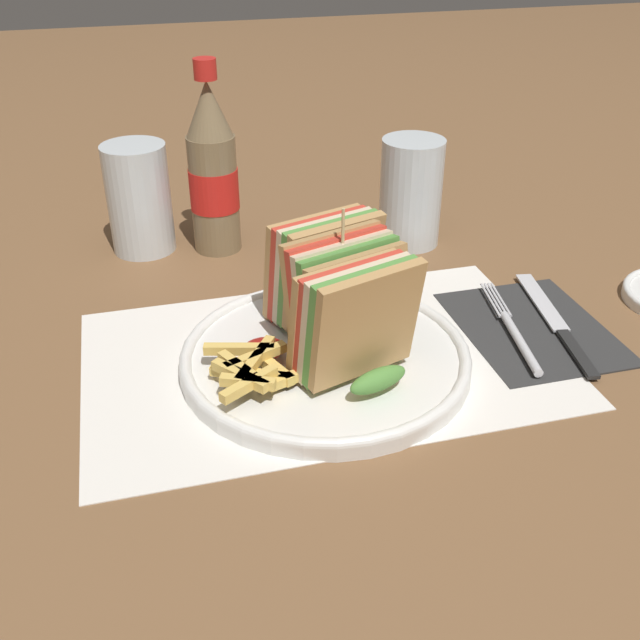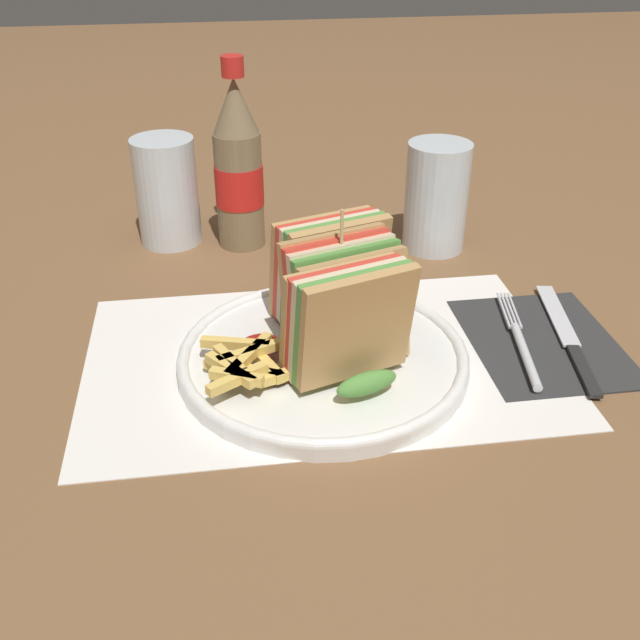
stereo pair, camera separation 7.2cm
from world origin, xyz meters
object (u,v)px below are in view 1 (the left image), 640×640
club_sandwich (341,295)px  coke_bottle_near (213,172)px  knife (556,322)px  fork (516,334)px  glass_near (410,199)px  glass_far (140,206)px  plate_main (325,357)px

club_sandwich → coke_bottle_near: size_ratio=0.90×
coke_bottle_near → knife: bearing=-42.1°
fork → glass_near: 0.26m
knife → glass_far: glass_far is taller
club_sandwich → knife: (0.24, -0.00, -0.07)m
plate_main → knife: 0.25m
plate_main → coke_bottle_near: (-0.06, 0.29, 0.09)m
fork → glass_far: glass_far is taller
plate_main → glass_far: size_ratio=2.07×
club_sandwich → coke_bottle_near: bearing=105.6°
fork → glass_near: (-0.02, 0.25, 0.05)m
fork → glass_near: size_ratio=1.34×
plate_main → glass_far: 0.35m
coke_bottle_near → glass_far: bearing=166.6°
plate_main → glass_near: size_ratio=2.07×
glass_near → coke_bottle_near: bearing=169.3°
club_sandwich → glass_near: club_sandwich is taller
club_sandwich → glass_near: (0.16, 0.24, -0.01)m
glass_far → glass_near: bearing=-11.4°
fork → knife: size_ratio=0.87×
knife → glass_near: 0.26m
coke_bottle_near → glass_far: size_ratio=1.73×
knife → glass_near: glass_near is taller
glass_near → plate_main: bearing=-125.8°
knife → glass_near: (-0.07, 0.24, 0.05)m
glass_near → glass_far: size_ratio=1.00×
plate_main → glass_near: (0.18, 0.25, 0.05)m
club_sandwich → glass_far: bearing=119.0°
knife → glass_near: size_ratio=1.54×
club_sandwich → coke_bottle_near: (-0.08, 0.28, 0.03)m
plate_main → knife: size_ratio=1.34×
coke_bottle_near → glass_far: 0.10m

